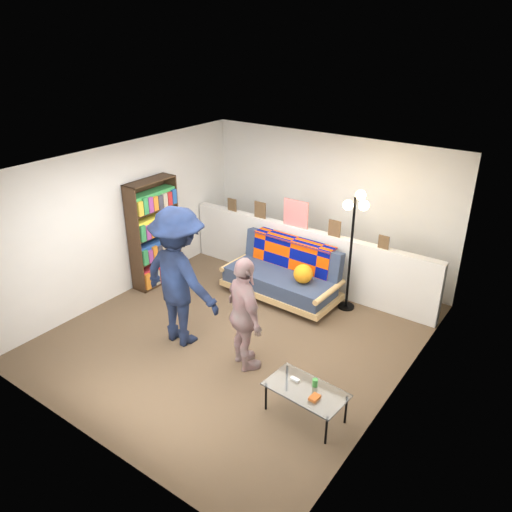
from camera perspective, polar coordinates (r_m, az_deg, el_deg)
The scene contains 10 objects.
ground at distance 7.18m, azimuth -1.88°, elevation -8.73°, with size 5.00×5.00×0.00m, color brown.
room_shell at distance 6.76m, azimuth 0.35°, elevation 4.99°, with size 4.60×5.05×2.45m.
half_wall_ledge at distance 8.25m, azimuth 5.66°, elevation -0.12°, with size 4.45×0.15×1.00m, color silver.
ledge_decor at distance 8.07m, azimuth 4.40°, elevation 4.58°, with size 2.97×0.02×0.45m.
futon_sofa at distance 7.91m, azimuth 3.20°, elevation -2.23°, with size 1.88×0.95×0.80m.
bookshelf at distance 8.34m, azimuth -11.54°, elevation 2.24°, with size 0.30×0.89×1.78m.
coffee_table at distance 5.66m, azimuth 5.78°, elevation -15.11°, with size 0.93×0.56×0.46m.
floor_lamp at distance 7.34m, azimuth 11.18°, elevation 3.20°, with size 0.42×0.33×1.86m.
person_left at distance 6.63m, azimuth -8.74°, elevation -2.41°, with size 1.25×0.72×1.93m, color black.
person_right at distance 6.14m, azimuth -1.30°, elevation -6.73°, with size 0.89×0.37×1.51m, color #C98286.
Camera 1 is at (3.65, -4.72, 3.99)m, focal length 35.00 mm.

